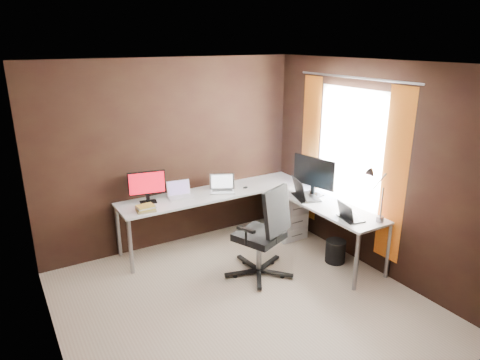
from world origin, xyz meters
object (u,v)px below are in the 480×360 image
at_px(desk_lamp, 375,188).
at_px(monitor_left, 147,185).
at_px(laptop_black_small, 349,215).
at_px(laptop_black_big, 304,194).
at_px(drawer_pedestal, 286,216).
at_px(book_stack, 146,208).
at_px(office_chair, 262,250).
at_px(laptop_silver, 222,188).
at_px(monitor_right, 314,174).
at_px(wastebasket, 335,251).
at_px(laptop_white, 180,193).

bearing_deg(desk_lamp, monitor_left, 117.91).
bearing_deg(laptop_black_small, desk_lamp, -120.91).
xyz_separation_m(laptop_black_big, laptop_black_small, (0.01, -0.82, -0.01)).
bearing_deg(drawer_pedestal, book_stack, 174.88).
distance_m(book_stack, desk_lamp, 2.69).
relative_size(book_stack, office_chair, 0.22).
height_order(monitor_left, book_stack, monitor_left).
xyz_separation_m(monitor_left, laptop_silver, (1.02, -0.11, -0.18)).
distance_m(monitor_right, book_stack, 2.20).
relative_size(drawer_pedestal, laptop_black_small, 1.79).
bearing_deg(wastebasket, monitor_left, 144.00).
relative_size(drawer_pedestal, wastebasket, 2.07).
relative_size(monitor_left, desk_lamp, 0.74).
bearing_deg(office_chair, book_stack, 117.33).
relative_size(desk_lamp, wastebasket, 2.17).
height_order(monitor_left, laptop_white, monitor_left).
bearing_deg(monitor_right, book_stack, 60.44).
bearing_deg(laptop_white, office_chair, -57.21).
relative_size(monitor_right, desk_lamp, 1.00).
height_order(drawer_pedestal, desk_lamp, desk_lamp).
bearing_deg(laptop_silver, monitor_right, -11.95).
bearing_deg(office_chair, laptop_black_big, -2.66).
xyz_separation_m(monitor_right, wastebasket, (-0.04, -0.53, -0.88)).
relative_size(laptop_white, wastebasket, 1.16).
xyz_separation_m(laptop_silver, book_stack, (-1.14, -0.16, -0.01)).
height_order(monitor_right, laptop_black_small, monitor_right).
xyz_separation_m(book_stack, desk_lamp, (2.12, -1.61, 0.36)).
distance_m(drawer_pedestal, desk_lamp, 1.66).
relative_size(laptop_white, book_stack, 1.36).
relative_size(monitor_right, wastebasket, 2.17).
relative_size(monitor_left, laptop_silver, 1.15).
distance_m(laptop_silver, laptop_black_big, 1.11).
bearing_deg(book_stack, laptop_silver, 7.82).
bearing_deg(office_chair, monitor_left, 106.69).
distance_m(laptop_black_big, desk_lamp, 1.06).
bearing_deg(monitor_right, wastebasket, 162.65).
relative_size(desk_lamp, office_chair, 0.55).
relative_size(drawer_pedestal, laptop_white, 1.79).
relative_size(laptop_black_big, desk_lamp, 0.75).
xyz_separation_m(monitor_right, desk_lamp, (0.02, -1.01, 0.10)).
xyz_separation_m(laptop_black_big, wastebasket, (0.14, -0.52, -0.64)).
bearing_deg(monitor_right, laptop_black_small, 155.25).
bearing_deg(drawer_pedestal, monitor_left, 166.59).
distance_m(monitor_left, laptop_white, 0.47).
height_order(monitor_right, office_chair, monitor_right).
bearing_deg(monitor_left, office_chair, -40.83).
xyz_separation_m(book_stack, office_chair, (1.08, -0.92, -0.43)).
bearing_deg(laptop_white, laptop_black_big, -24.07).
bearing_deg(desk_lamp, laptop_white, 111.42).
bearing_deg(wastebasket, office_chair, 167.49).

